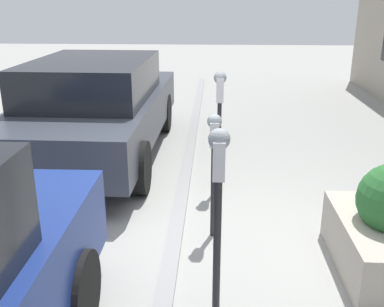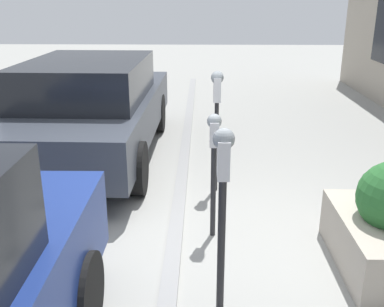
{
  "view_description": "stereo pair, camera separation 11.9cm",
  "coord_description": "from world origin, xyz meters",
  "px_view_note": "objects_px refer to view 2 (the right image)",
  "views": [
    {
      "loc": [
        -4.26,
        -0.32,
        2.45
      ],
      "look_at": [
        0.0,
        -0.1,
        0.95
      ],
      "focal_mm": 42.0,
      "sensor_mm": 36.0,
      "label": 1
    },
    {
      "loc": [
        -4.26,
        -0.2,
        2.45
      ],
      "look_at": [
        0.0,
        -0.1,
        0.95
      ],
      "focal_mm": 42.0,
      "sensor_mm": 36.0,
      "label": 2
    }
  ],
  "objects_px": {
    "parking_meter_nearest": "(223,182)",
    "parked_car_middle": "(92,107)",
    "parking_meter_second": "(214,148)",
    "parking_meter_middle": "(217,102)"
  },
  "relations": [
    {
      "from": "parking_meter_middle",
      "to": "parking_meter_second",
      "type": "bearing_deg",
      "value": 177.07
    },
    {
      "from": "parking_meter_second",
      "to": "parking_meter_middle",
      "type": "distance_m",
      "value": 1.21
    },
    {
      "from": "parking_meter_nearest",
      "to": "parked_car_middle",
      "type": "relative_size",
      "value": 0.33
    },
    {
      "from": "parking_meter_nearest",
      "to": "parking_meter_second",
      "type": "bearing_deg",
      "value": 1.62
    },
    {
      "from": "parked_car_middle",
      "to": "parking_meter_nearest",
      "type": "bearing_deg",
      "value": -152.12
    },
    {
      "from": "parking_meter_second",
      "to": "parked_car_middle",
      "type": "height_order",
      "value": "parked_car_middle"
    },
    {
      "from": "parking_meter_nearest",
      "to": "parked_car_middle",
      "type": "distance_m",
      "value": 4.13
    },
    {
      "from": "parking_meter_second",
      "to": "parked_car_middle",
      "type": "relative_size",
      "value": 0.29
    },
    {
      "from": "parking_meter_second",
      "to": "parking_meter_nearest",
      "type": "bearing_deg",
      "value": -178.38
    },
    {
      "from": "parking_meter_nearest",
      "to": "parked_car_middle",
      "type": "bearing_deg",
      "value": 26.89
    }
  ]
}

